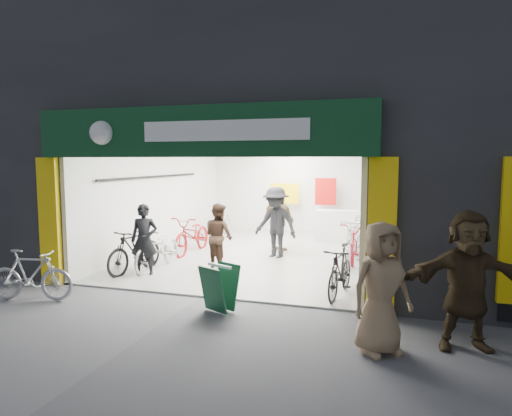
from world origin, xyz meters
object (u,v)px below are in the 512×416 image
at_px(bike_right_front, 340,271).
at_px(sandwich_board, 220,287).
at_px(bike_left_front, 158,249).
at_px(parked_bike, 31,275).
at_px(pedestrian_near, 381,288).

height_order(bike_right_front, sandwich_board, bike_right_front).
distance_m(bike_left_front, parked_bike, 2.95).
distance_m(bike_right_front, sandwich_board, 2.33).
relative_size(bike_left_front, parked_bike, 1.20).
bearing_deg(parked_bike, pedestrian_near, -107.14).
relative_size(parked_bike, pedestrian_near, 0.89).
distance_m(parked_bike, sandwich_board, 3.54).
bearing_deg(sandwich_board, parked_bike, -148.29).
distance_m(bike_left_front, sandwich_board, 3.39).
bearing_deg(bike_left_front, sandwich_board, -42.45).
height_order(bike_left_front, sandwich_board, bike_left_front).
xyz_separation_m(bike_right_front, parked_bike, (-5.35, -1.87, -0.02)).
bearing_deg(sandwich_board, bike_right_front, 62.48).
relative_size(bike_left_front, sandwich_board, 2.41).
height_order(parked_bike, sandwich_board, parked_bike).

